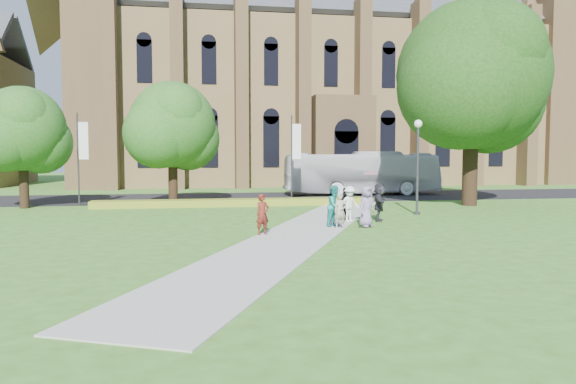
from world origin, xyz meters
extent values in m
plane|color=#39631D|center=(0.00, 0.00, 0.00)|extent=(160.00, 160.00, 0.00)
cube|color=black|center=(0.00, 20.00, 0.01)|extent=(160.00, 10.00, 0.02)
cube|color=#B2B2A8|center=(0.00, 1.00, 0.02)|extent=(15.58, 28.54, 0.04)
cube|color=gold|center=(-2.00, 13.20, 0.23)|extent=(18.00, 1.40, 0.45)
cube|color=brown|center=(10.00, 40.00, 8.50)|extent=(52.00, 16.00, 17.00)
cube|color=brown|center=(-14.50, 33.00, 10.50)|extent=(3.50, 3.50, 21.00)
cube|color=brown|center=(34.50, 33.00, 10.50)|extent=(3.50, 3.50, 21.00)
cube|color=brown|center=(10.00, 31.00, 4.50)|extent=(6.00, 2.50, 9.00)
cylinder|color=#38383D|center=(7.50, 6.50, 2.40)|extent=(0.14, 0.14, 4.80)
sphere|color=white|center=(7.50, 6.50, 5.02)|extent=(0.44, 0.44, 0.44)
cylinder|color=#38383D|center=(7.50, 6.50, 0.07)|extent=(0.36, 0.36, 0.15)
cylinder|color=#332114|center=(13.00, 11.00, 3.30)|extent=(0.96, 0.96, 6.60)
sphere|color=#143A0F|center=(13.00, 11.00, 8.40)|extent=(9.60, 9.60, 9.60)
cylinder|color=#332114|center=(-15.00, 14.00, 1.93)|extent=(0.56, 0.56, 3.85)
sphere|color=#174F19|center=(-15.00, 14.00, 4.90)|extent=(5.20, 5.20, 5.20)
cylinder|color=#332114|center=(-6.00, 14.50, 2.06)|extent=(0.60, 0.60, 4.12)
sphere|color=#174F19|center=(-6.00, 14.50, 5.25)|extent=(5.60, 5.60, 5.60)
cylinder|color=#38383D|center=(2.00, 15.20, 3.00)|extent=(0.10, 0.10, 6.00)
cube|color=white|center=(2.35, 15.20, 4.20)|extent=(0.60, 0.02, 2.40)
cylinder|color=#38383D|center=(-12.00, 15.20, 3.00)|extent=(0.10, 0.10, 6.00)
cube|color=white|center=(-11.65, 15.20, 4.20)|extent=(0.60, 0.02, 2.40)
imported|color=white|center=(8.89, 21.12, 1.78)|extent=(12.64, 3.06, 3.52)
imported|color=maroon|center=(-1.96, 0.09, 0.89)|extent=(0.73, 0.62, 1.69)
imported|color=teal|center=(1.67, 2.14, 0.99)|extent=(1.16, 1.14, 1.89)
imported|color=white|center=(2.88, 3.91, 0.90)|extent=(1.26, 0.97, 1.73)
imported|color=black|center=(2.86, 4.72, 0.85)|extent=(0.97, 0.93, 1.62)
imported|color=gray|center=(3.07, 1.81, 0.97)|extent=(1.08, 1.01, 1.86)
imported|color=#2C2A32|center=(4.40, 3.87, 0.98)|extent=(1.15, 1.82, 1.88)
imported|color=#9E9684|center=(1.70, 1.33, 0.83)|extent=(0.59, 0.39, 1.59)
imported|color=#EFA9C6|center=(3.25, 1.91, 2.20)|extent=(0.73, 0.73, 0.61)
camera|label=1|loc=(-4.88, -22.79, 3.42)|focal=35.00mm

